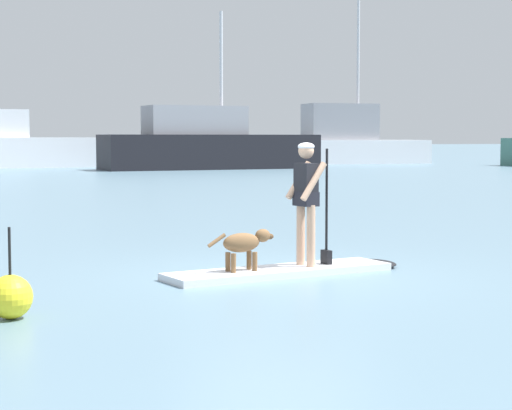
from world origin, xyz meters
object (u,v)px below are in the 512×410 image
(paddleboard, at_px, (293,270))
(moored_boat_center, at_px, (207,145))
(dog, at_px, (245,244))
(moored_boat_starboard, at_px, (347,141))
(person_paddler, at_px, (307,194))
(marker_buoy, at_px, (10,297))

(paddleboard, height_order, moored_boat_center, moored_boat_center)
(paddleboard, bearing_deg, dog, -168.25)
(dog, bearing_deg, moored_boat_starboard, 64.48)
(paddleboard, bearing_deg, person_paddler, 11.75)
(paddleboard, height_order, moored_boat_starboard, moored_boat_starboard)
(paddleboard, bearing_deg, marker_buoy, -152.37)
(person_paddler, bearing_deg, dog, -168.25)
(paddleboard, xyz_separation_m, person_paddler, (0.22, 0.05, 1.05))
(paddleboard, relative_size, dog, 3.65)
(person_paddler, xyz_separation_m, moored_boat_starboard, (22.26, 48.49, 0.47))
(moored_boat_center, distance_m, marker_buoy, 45.27)
(dog, bearing_deg, paddleboard, 11.75)
(moored_boat_starboard, bearing_deg, paddleboard, -114.86)
(paddleboard, height_order, person_paddler, person_paddler)
(person_paddler, bearing_deg, marker_buoy, -153.13)
(dog, xyz_separation_m, marker_buoy, (-3.18, -1.90, -0.23))
(moored_boat_starboard, bearing_deg, person_paddler, -114.66)
(paddleboard, relative_size, marker_buoy, 3.78)
(moored_boat_center, relative_size, moored_boat_starboard, 1.15)
(paddleboard, distance_m, dog, 0.88)
(person_paddler, relative_size, dog, 1.72)
(moored_boat_center, height_order, marker_buoy, moored_boat_center)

